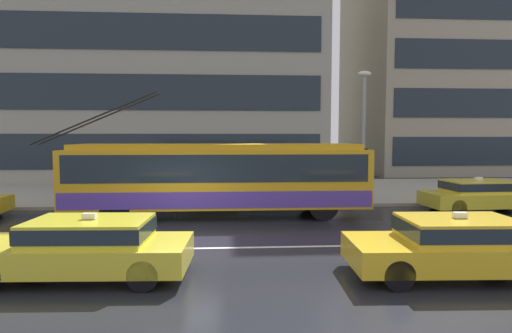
# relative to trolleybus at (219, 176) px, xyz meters

# --- Properties ---
(ground_plane) EXTENTS (160.00, 160.00, 0.00)m
(ground_plane) POSITION_rel_trolleybus_xyz_m (-1.16, -3.31, -1.52)
(ground_plane) COLOR #202229
(sidewalk_slab) EXTENTS (80.00, 10.00, 0.14)m
(sidewalk_slab) POSITION_rel_trolleybus_xyz_m (-1.16, 6.60, -1.45)
(sidewalk_slab) COLOR gray
(sidewalk_slab) RESTS_ON ground_plane
(lane_centre_line) EXTENTS (72.00, 0.14, 0.01)m
(lane_centre_line) POSITION_rel_trolleybus_xyz_m (-1.16, -4.51, -1.51)
(lane_centre_line) COLOR silver
(lane_centre_line) RESTS_ON ground_plane
(trolleybus) EXTENTS (12.27, 2.54, 4.65)m
(trolleybus) POSITION_rel_trolleybus_xyz_m (0.00, 0.00, 0.00)
(trolleybus) COLOR gold
(trolleybus) RESTS_ON ground_plane
(taxi_oncoming_near) EXTENTS (4.59, 1.97, 1.39)m
(taxi_oncoming_near) POSITION_rel_trolleybus_xyz_m (-2.66, -6.65, -0.81)
(taxi_oncoming_near) COLOR yellow
(taxi_oncoming_near) RESTS_ON ground_plane
(taxi_ahead_of_bus) EXTENTS (4.69, 1.99, 1.39)m
(taxi_ahead_of_bus) POSITION_rel_trolleybus_xyz_m (10.49, 0.29, -0.81)
(taxi_ahead_of_bus) COLOR yellow
(taxi_ahead_of_bus) RESTS_ON ground_plane
(taxi_oncoming_far) EXTENTS (4.41, 1.98, 1.39)m
(taxi_oncoming_far) POSITION_rel_trolleybus_xyz_m (5.24, -7.04, -0.81)
(taxi_oncoming_far) COLOR yellow
(taxi_oncoming_far) RESTS_ON ground_plane
(bus_shelter) EXTENTS (3.52, 1.89, 2.52)m
(bus_shelter) POSITION_rel_trolleybus_xyz_m (-0.38, 3.32, 0.54)
(bus_shelter) COLOR gray
(bus_shelter) RESTS_ON sidewalk_slab
(pedestrian_at_shelter) EXTENTS (1.00, 1.00, 1.95)m
(pedestrian_at_shelter) POSITION_rel_trolleybus_xyz_m (-2.99, 3.02, 0.14)
(pedestrian_at_shelter) COLOR #2E2F54
(pedestrian_at_shelter) RESTS_ON sidewalk_slab
(pedestrian_approaching_curb) EXTENTS (1.36, 1.36, 1.96)m
(pedestrian_approaching_curb) POSITION_rel_trolleybus_xyz_m (-4.13, 2.80, 0.18)
(pedestrian_approaching_curb) COLOR #52594C
(pedestrian_approaching_curb) RESTS_ON sidewalk_slab
(pedestrian_walking_past) EXTENTS (0.39, 0.39, 1.66)m
(pedestrian_walking_past) POSITION_rel_trolleybus_xyz_m (-1.82, 4.27, -0.40)
(pedestrian_walking_past) COLOR #2C384E
(pedestrian_walking_past) RESTS_ON sidewalk_slab
(street_lamp) EXTENTS (0.60, 0.32, 5.80)m
(street_lamp) POSITION_rel_trolleybus_xyz_m (6.44, 2.72, 2.11)
(street_lamp) COLOR gray
(street_lamp) RESTS_ON sidewalk_slab
(office_tower_corner_left) EXTENTS (24.14, 14.65, 23.07)m
(office_tower_corner_left) POSITION_rel_trolleybus_xyz_m (-4.92, 18.18, 10.03)
(office_tower_corner_left) COLOR gray
(office_tower_corner_left) RESTS_ON ground_plane
(office_tower_corner_right) EXTENTS (19.72, 13.23, 25.25)m
(office_tower_corner_right) POSITION_rel_trolleybus_xyz_m (21.40, 20.16, 11.12)
(office_tower_corner_right) COLOR #9C957F
(office_tower_corner_right) RESTS_ON ground_plane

